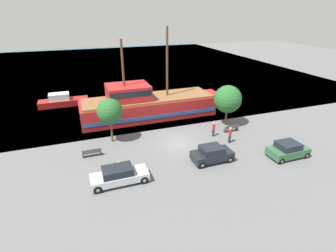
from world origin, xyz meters
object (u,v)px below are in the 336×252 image
object	(u,v)px
parked_car_curb_front	(212,154)
parked_car_curb_mid	(288,150)
bench_promenade_east	(231,128)
pedestrian_walking_far	(214,129)
parked_car_curb_rear	(119,175)
fire_hydrant	(119,164)
bench_promenade_west	(92,153)
pedestrian_walking_near	(230,135)
pirate_ship	(147,105)
moored_boat_dockside	(63,101)

from	to	relation	value
parked_car_curb_front	parked_car_curb_mid	bearing A→B (deg)	-13.62
bench_promenade_east	pedestrian_walking_far	bearing A→B (deg)	-172.55
parked_car_curb_front	parked_car_curb_rear	world-z (taller)	parked_car_curb_front
fire_hydrant	bench_promenade_east	xyz separation A→B (m)	(13.83, 3.34, 0.03)
fire_hydrant	pedestrian_walking_far	xyz separation A→B (m)	(11.24, 3.00, 0.43)
bench_promenade_west	pedestrian_walking_near	distance (m)	14.37
pirate_ship	parked_car_curb_rear	world-z (taller)	pirate_ship
parked_car_curb_front	pedestrian_walking_far	size ratio (longest dim) A/B	2.30
moored_boat_dockside	parked_car_curb_front	distance (m)	25.40
parked_car_curb_mid	bench_promenade_east	distance (m)	7.12
fire_hydrant	bench_promenade_east	distance (m)	14.23
pirate_ship	bench_promenade_east	size ratio (longest dim) A/B	10.81
bench_promenade_east	bench_promenade_west	size ratio (longest dim) A/B	0.97
parked_car_curb_rear	bench_promenade_west	xyz separation A→B (m)	(-1.75, 5.19, -0.31)
parked_car_curb_front	fire_hydrant	xyz separation A→B (m)	(-8.47, 1.71, -0.36)
parked_car_curb_rear	bench_promenade_east	xyz separation A→B (m)	(14.20, 5.53, -0.31)
bench_promenade_east	pedestrian_walking_near	world-z (taller)	pedestrian_walking_near
pedestrian_walking_far	pirate_ship	bearing A→B (deg)	123.13
pirate_ship	parked_car_curb_front	bearing A→B (deg)	-78.46
pirate_ship	parked_car_curb_rear	xyz separation A→B (m)	(-6.17, -13.51, -0.93)
moored_boat_dockside	bench_promenade_east	xyz separation A→B (m)	(18.67, -16.59, -0.26)
parked_car_curb_mid	parked_car_curb_front	bearing A→B (deg)	166.38
pirate_ship	pedestrian_walking_near	distance (m)	12.12
pirate_ship	parked_car_curb_rear	distance (m)	14.88
pirate_ship	bench_promenade_east	bearing A→B (deg)	-44.84
parked_car_curb_mid	bench_promenade_west	xyz separation A→B (m)	(-17.92, 6.50, -0.31)
parked_car_curb_front	pedestrian_walking_near	size ratio (longest dim) A/B	2.13
moored_boat_dockside	pedestrian_walking_near	bearing A→B (deg)	-48.21
parked_car_curb_mid	bench_promenade_west	size ratio (longest dim) A/B	2.15
moored_boat_dockside	pedestrian_walking_far	bearing A→B (deg)	-46.48
parked_car_curb_front	pedestrian_walking_far	bearing A→B (deg)	59.55
bench_promenade_east	pirate_ship	bearing A→B (deg)	135.16
fire_hydrant	pedestrian_walking_far	distance (m)	11.64
bench_promenade_east	pedestrian_walking_far	xyz separation A→B (m)	(-2.60, -0.34, 0.40)
moored_boat_dockside	bench_promenade_east	world-z (taller)	moored_boat_dockside
pirate_ship	fire_hydrant	world-z (taller)	pirate_ship
parked_car_curb_rear	pedestrian_walking_far	bearing A→B (deg)	24.08
parked_car_curb_rear	pedestrian_walking_near	size ratio (longest dim) A/B	2.61
pirate_ship	pedestrian_walking_near	bearing A→B (deg)	-58.68
fire_hydrant	bench_promenade_west	distance (m)	3.68
pirate_ship	bench_promenade_west	bearing A→B (deg)	-133.63
fire_hydrant	pedestrian_walking_near	size ratio (longest dim) A/B	0.43
bench_promenade_east	fire_hydrant	bearing A→B (deg)	-166.42
parked_car_curb_mid	fire_hydrant	world-z (taller)	parked_car_curb_mid
parked_car_curb_mid	fire_hydrant	size ratio (longest dim) A/B	5.07
pirate_ship	parked_car_curb_mid	distance (m)	17.90
bench_promenade_west	pedestrian_walking_far	world-z (taller)	pedestrian_walking_far
parked_car_curb_front	parked_car_curb_mid	world-z (taller)	parked_car_curb_front
parked_car_curb_front	fire_hydrant	size ratio (longest dim) A/B	5.02
bench_promenade_west	bench_promenade_east	bearing A→B (deg)	1.20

